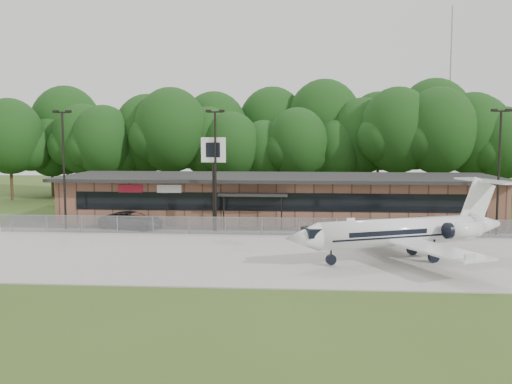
# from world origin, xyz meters

# --- Properties ---
(ground) EXTENTS (160.00, 160.00, 0.00)m
(ground) POSITION_xyz_m (0.00, 0.00, 0.00)
(ground) COLOR #314D1B
(ground) RESTS_ON ground
(apron) EXTENTS (64.00, 18.00, 0.08)m
(apron) POSITION_xyz_m (0.00, 8.00, 0.04)
(apron) COLOR #9E9B93
(apron) RESTS_ON ground
(parking_lot) EXTENTS (50.00, 9.00, 0.06)m
(parking_lot) POSITION_xyz_m (0.00, 19.50, 0.03)
(parking_lot) COLOR #383835
(parking_lot) RESTS_ON ground
(terminal) EXTENTS (41.00, 11.65, 4.30)m
(terminal) POSITION_xyz_m (-0.00, 23.94, 2.18)
(terminal) COLOR brown
(terminal) RESTS_ON ground
(fence) EXTENTS (46.00, 0.04, 1.52)m
(fence) POSITION_xyz_m (0.00, 15.00, 0.78)
(fence) COLOR gray
(fence) RESTS_ON ground
(treeline) EXTENTS (72.00, 12.00, 15.00)m
(treeline) POSITION_xyz_m (0.00, 42.00, 7.50)
(treeline) COLOR #133410
(treeline) RESTS_ON ground
(radio_mast) EXTENTS (0.20, 0.20, 25.00)m
(radio_mast) POSITION_xyz_m (22.00, 48.00, 12.50)
(radio_mast) COLOR gray
(radio_mast) RESTS_ON ground
(light_pole_left) EXTENTS (1.55, 0.30, 10.23)m
(light_pole_left) POSITION_xyz_m (-18.00, 16.50, 5.98)
(light_pole_left) COLOR black
(light_pole_left) RESTS_ON ground
(light_pole_mid) EXTENTS (1.55, 0.30, 10.23)m
(light_pole_mid) POSITION_xyz_m (-5.00, 16.50, 5.98)
(light_pole_mid) COLOR black
(light_pole_mid) RESTS_ON ground
(light_pole_right) EXTENTS (1.55, 0.30, 10.23)m
(light_pole_right) POSITION_xyz_m (18.00, 16.50, 5.98)
(light_pole_right) COLOR black
(light_pole_right) RESTS_ON ground
(business_jet) EXTENTS (15.43, 13.78, 5.30)m
(business_jet) POSITION_xyz_m (8.77, 6.41, 1.89)
(business_jet) COLOR silver
(business_jet) RESTS_ON ground
(suv) EXTENTS (5.93, 3.54, 1.54)m
(suv) POSITION_xyz_m (-12.47, 17.42, 0.77)
(suv) COLOR #272829
(suv) RESTS_ON ground
(pole_sign) EXTENTS (2.10, 0.52, 7.96)m
(pole_sign) POSITION_xyz_m (-5.21, 16.80, 6.09)
(pole_sign) COLOR black
(pole_sign) RESTS_ON ground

